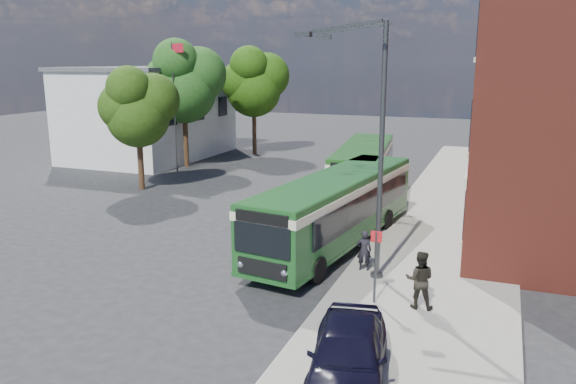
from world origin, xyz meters
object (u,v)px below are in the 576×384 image
at_px(bus_front, 336,204).
at_px(parked_car, 348,354).
at_px(street_lamp, 371,148).
at_px(bus_rear, 364,165).

distance_m(bus_front, parked_car, 10.86).
height_order(street_lamp, bus_rear, street_lamp).
relative_size(bus_rear, parked_car, 2.44).
bearing_deg(bus_rear, parked_car, -77.30).
xyz_separation_m(street_lamp, bus_front, (-2.13, 3.25, -2.96)).
xyz_separation_m(bus_front, bus_rear, (-1.09, 9.32, -0.00)).
bearing_deg(parked_car, bus_front, 97.39).
relative_size(street_lamp, parked_car, 1.99).
distance_m(street_lamp, parked_car, 8.13).
distance_m(bus_front, bus_rear, 9.39).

